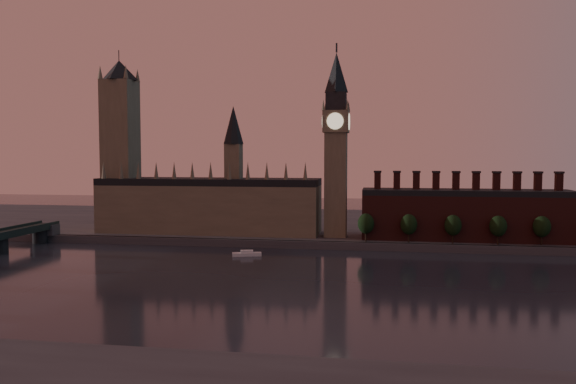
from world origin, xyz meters
name	(u,v)px	position (x,y,z in m)	size (l,w,h in m)	color
ground	(286,288)	(0.00, 0.00, 0.00)	(900.00, 900.00, 0.00)	black
north_bank	(329,225)	(0.00, 178.04, 2.00)	(900.00, 182.00, 4.00)	#4C4D51
palace_of_westminster	(210,203)	(-64.41, 114.91, 21.63)	(130.00, 30.30, 74.00)	#776C55
victoria_tower	(120,139)	(-120.00, 115.00, 59.09)	(24.00, 24.00, 108.00)	#776C55
big_ben	(336,142)	(10.00, 110.00, 56.83)	(15.00, 15.00, 107.00)	#776C55
chimney_block	(465,214)	(80.00, 110.00, 17.82)	(110.00, 25.00, 37.00)	#4E201D
embankment_tree_0	(366,224)	(27.19, 94.12, 13.47)	(8.60, 8.60, 14.88)	black
embankment_tree_1	(409,224)	(49.37, 93.86, 13.47)	(8.60, 8.60, 14.88)	black
embankment_tree_2	(453,225)	(71.65, 93.92, 13.47)	(8.60, 8.60, 14.88)	black
embankment_tree_3	(498,226)	(93.86, 94.00, 13.47)	(8.60, 8.60, 14.88)	black
embankment_tree_4	(542,227)	(115.20, 95.36, 13.47)	(8.60, 8.60, 14.88)	black
river_boat	(247,254)	(-30.01, 63.49, 1.09)	(14.86, 7.70, 2.86)	silver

